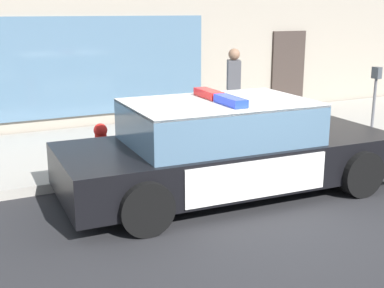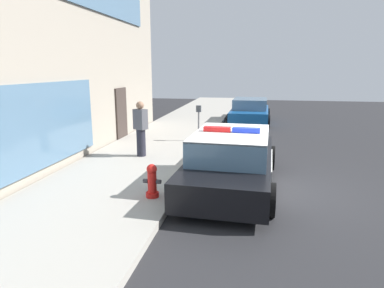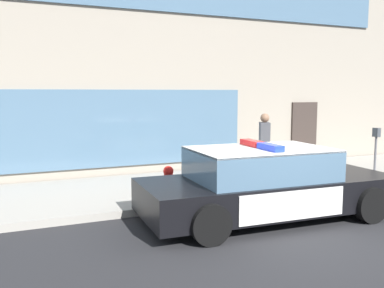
{
  "view_description": "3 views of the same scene",
  "coord_description": "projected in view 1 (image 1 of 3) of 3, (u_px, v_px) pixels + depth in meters",
  "views": [
    {
      "loc": [
        -3.73,
        -5.41,
        2.63
      ],
      "look_at": [
        -0.44,
        1.11,
        0.72
      ],
      "focal_mm": 48.21,
      "sensor_mm": 36.0,
      "label": 1
    },
    {
      "loc": [
        -8.0,
        0.33,
        2.84
      ],
      "look_at": [
        -0.89,
        1.63,
        1.22
      ],
      "focal_mm": 31.71,
      "sensor_mm": 36.0,
      "label": 2
    },
    {
      "loc": [
        -4.53,
        -5.89,
        2.42
      ],
      "look_at": [
        -0.94,
        2.26,
        1.34
      ],
      "focal_mm": 39.62,
      "sensor_mm": 36.0,
      "label": 3
    }
  ],
  "objects": [
    {
      "name": "pedestrian_on_sidewalk",
      "position": [
        233.0,
        89.0,
        10.77
      ],
      "size": [
        0.41,
        0.47,
        1.71
      ],
      "rotation": [
        0.0,
        0.0,
        5.83
      ],
      "color": "#23232D",
      "rests_on": "sidewalk"
    },
    {
      "name": "fire_hydrant",
      "position": [
        102.0,
        146.0,
        8.29
      ],
      "size": [
        0.34,
        0.39,
        0.73
      ],
      "color": "red",
      "rests_on": "sidewalk"
    },
    {
      "name": "sidewalk",
      "position": [
        153.0,
        144.0,
        10.14
      ],
      "size": [
        48.0,
        3.53,
        0.15
      ],
      "primitive_type": "cube",
      "color": "#A39E93",
      "rests_on": "ground"
    },
    {
      "name": "ground",
      "position": [
        258.0,
        211.0,
        6.96
      ],
      "size": [
        48.0,
        48.0,
        0.0
      ],
      "primitive_type": "plane",
      "color": "#262628"
    },
    {
      "name": "parking_meter",
      "position": [
        375.0,
        87.0,
        10.68
      ],
      "size": [
        0.12,
        0.18,
        1.34
      ],
      "color": "slate",
      "rests_on": "sidewalk"
    },
    {
      "name": "police_cruiser",
      "position": [
        227.0,
        148.0,
        7.49
      ],
      "size": [
        5.04,
        2.28,
        1.49
      ],
      "rotation": [
        0.0,
        0.0,
        -0.05
      ],
      "color": "black",
      "rests_on": "ground"
    }
  ]
}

